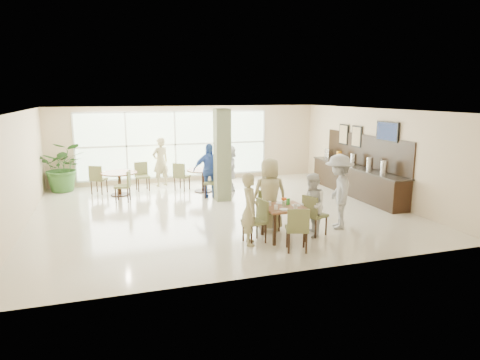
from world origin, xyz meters
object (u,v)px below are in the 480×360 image
object	(u,v)px
round_table_left	(119,177)
adult_a	(209,170)
teen_standing	(339,192)
adult_standing	(161,162)
main_table	(284,211)
potted_plant	(63,167)
teen_right	(312,205)
round_table_right	(203,175)
teen_left	(250,209)
adult_b	(230,168)
teen_far	(269,194)
buffet_counter	(356,178)

from	to	relation	value
round_table_left	adult_a	world-z (taller)	adult_a
teen_standing	adult_standing	xyz separation A→B (m)	(-3.46, 6.25, -0.04)
main_table	potted_plant	distance (m)	8.44
adult_a	teen_right	bearing A→B (deg)	-68.83
round_table_right	teen_right	size ratio (longest dim) A/B	0.74
main_table	round_table_left	size ratio (longest dim) A/B	0.77
teen_left	adult_a	xyz separation A→B (m)	(0.20, 4.54, 0.07)
round_table_right	teen_right	world-z (taller)	teen_right
teen_standing	adult_a	xyz separation A→B (m)	(-2.22, 4.11, -0.06)
main_table	potted_plant	size ratio (longest dim) A/B	0.53
teen_right	adult_b	size ratio (longest dim) A/B	0.95
teen_right	adult_b	world-z (taller)	adult_b
round_table_right	adult_a	world-z (taller)	adult_a
teen_standing	round_table_right	bearing A→B (deg)	-133.21
round_table_left	adult_a	distance (m)	2.94
adult_standing	round_table_left	bearing A→B (deg)	10.55
teen_right	adult_a	bearing A→B (deg)	-151.80
main_table	round_table_left	world-z (taller)	same
teen_right	adult_b	bearing A→B (deg)	-163.48
main_table	teen_far	size ratio (longest dim) A/B	0.50
buffet_counter	adult_b	size ratio (longest dim) A/B	3.05
teen_far	adult_b	xyz separation A→B (m)	(0.30, 4.42, -0.10)
adult_a	teen_standing	bearing A→B (deg)	-57.04
teen_far	teen_right	xyz separation A→B (m)	(0.75, -0.74, -0.14)
main_table	teen_left	distance (m)	0.86
round_table_right	adult_a	size ratio (longest dim) A/B	0.63
round_table_right	teen_standing	world-z (taller)	teen_standing
round_table_right	teen_standing	size ratio (longest dim) A/B	0.59
buffet_counter	adult_standing	size ratio (longest dim) A/B	2.71
potted_plant	adult_a	size ratio (longest dim) A/B	0.98
round_table_left	round_table_right	bearing A→B (deg)	-6.77
main_table	teen_standing	bearing A→B (deg)	11.51
potted_plant	adult_standing	xyz separation A→B (m)	(3.22, -0.14, 0.03)
main_table	adult_b	world-z (taller)	adult_b
teen_far	adult_standing	world-z (taller)	teen_far
teen_right	teen_standing	xyz separation A→B (m)	(0.89, 0.35, 0.18)
adult_a	adult_b	bearing A→B (deg)	42.73
teen_far	adult_a	world-z (taller)	teen_far
teen_far	teen_standing	distance (m)	1.69
adult_a	adult_standing	distance (m)	2.47
round_table_left	teen_left	size ratio (longest dim) A/B	0.74
main_table	teen_right	world-z (taller)	teen_right
teen_left	teen_far	size ratio (longest dim) A/B	0.90
potted_plant	teen_left	xyz separation A→B (m)	(4.27, -6.82, -0.05)
main_table	adult_a	bearing A→B (deg)	98.31
main_table	round_table_left	bearing A→B (deg)	121.12
teen_left	buffet_counter	bearing A→B (deg)	-42.97
teen_standing	teen_left	bearing A→B (deg)	-57.54
round_table_right	adult_standing	distance (m)	1.84
round_table_right	adult_a	distance (m)	0.85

